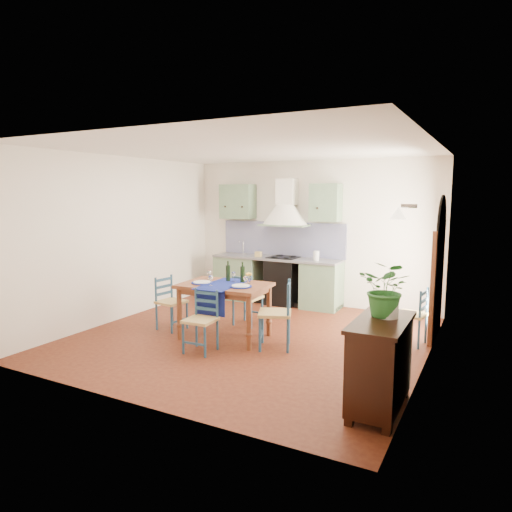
% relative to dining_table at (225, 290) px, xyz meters
% --- Properties ---
extents(floor, '(5.00, 5.00, 0.00)m').
position_rel_dining_table_xyz_m(floor, '(0.34, 0.18, -0.73)').
color(floor, '#43160E').
rests_on(floor, ground).
extents(back_wall, '(5.00, 0.96, 2.80)m').
position_rel_dining_table_xyz_m(back_wall, '(-0.13, 2.47, 0.32)').
color(back_wall, silver).
rests_on(back_wall, ground).
extents(right_wall, '(0.26, 5.00, 2.80)m').
position_rel_dining_table_xyz_m(right_wall, '(2.83, 0.46, 0.61)').
color(right_wall, silver).
rests_on(right_wall, ground).
extents(left_wall, '(0.04, 5.00, 2.80)m').
position_rel_dining_table_xyz_m(left_wall, '(-2.16, 0.18, 0.67)').
color(left_wall, silver).
rests_on(left_wall, ground).
extents(ceiling, '(5.00, 5.00, 0.01)m').
position_rel_dining_table_xyz_m(ceiling, '(0.34, 0.18, 2.07)').
color(ceiling, silver).
rests_on(ceiling, back_wall).
extents(dining_table, '(1.35, 1.02, 1.14)m').
position_rel_dining_table_xyz_m(dining_table, '(0.00, 0.00, 0.00)').
color(dining_table, brown).
rests_on(dining_table, ground).
extents(chair_near, '(0.42, 0.42, 0.85)m').
position_rel_dining_table_xyz_m(chair_near, '(0.03, -0.67, -0.29)').
color(chair_near, navy).
rests_on(chair_near, ground).
extents(chair_far, '(0.43, 0.43, 0.87)m').
position_rel_dining_table_xyz_m(chair_far, '(-0.03, 0.74, -0.28)').
color(chair_far, navy).
rests_on(chair_far, ground).
extents(chair_left, '(0.45, 0.45, 0.85)m').
position_rel_dining_table_xyz_m(chair_left, '(-1.01, -0.03, -0.29)').
color(chair_left, navy).
rests_on(chair_left, ground).
extents(chair_right, '(0.58, 0.58, 0.96)m').
position_rel_dining_table_xyz_m(chair_right, '(0.90, -0.06, -0.24)').
color(chair_right, navy).
rests_on(chair_right, ground).
extents(chair_spare, '(0.44, 0.44, 0.83)m').
position_rel_dining_table_xyz_m(chair_spare, '(2.57, 1.01, -0.30)').
color(chair_spare, navy).
rests_on(chair_spare, ground).
extents(sideboard, '(0.50, 1.05, 0.94)m').
position_rel_dining_table_xyz_m(sideboard, '(2.60, -1.26, -0.22)').
color(sideboard, black).
rests_on(sideboard, ground).
extents(potted_plant, '(0.61, 0.55, 0.58)m').
position_rel_dining_table_xyz_m(potted_plant, '(2.61, -1.13, 0.49)').
color(potted_plant, '#29702C').
rests_on(potted_plant, sideboard).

